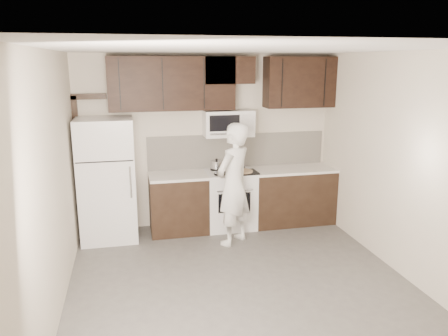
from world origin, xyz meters
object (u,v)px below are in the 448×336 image
object	(u,v)px
stove	(230,199)
refrigerator	(107,180)
person	(233,184)
microwave	(228,123)

from	to	relation	value
stove	refrigerator	world-z (taller)	refrigerator
stove	person	bearing A→B (deg)	-98.73
stove	refrigerator	distance (m)	1.90
person	microwave	bearing A→B (deg)	-138.28
stove	person	distance (m)	0.76
refrigerator	person	distance (m)	1.85
refrigerator	person	world-z (taller)	refrigerator
microwave	person	xyz separation A→B (m)	(-0.10, -0.74, -0.77)
microwave	refrigerator	size ratio (longest dim) A/B	0.42
stove	person	world-z (taller)	person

